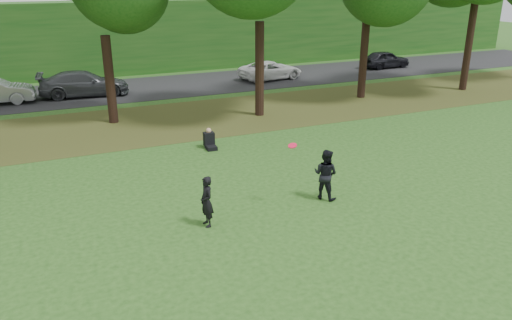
{
  "coord_description": "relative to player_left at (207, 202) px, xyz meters",
  "views": [
    {
      "loc": [
        -6.03,
        -10.15,
        6.71
      ],
      "look_at": [
        -0.2,
        3.15,
        1.3
      ],
      "focal_mm": 35.0,
      "sensor_mm": 36.0,
      "label": 1
    }
  ],
  "objects": [
    {
      "name": "seated_person",
      "position": [
        2.24,
        6.42,
        -0.43
      ],
      "size": [
        0.44,
        0.75,
        0.83
      ],
      "rotation": [
        0.0,
        0.0,
        -0.04
      ],
      "color": "black",
      "rests_on": "ground"
    },
    {
      "name": "street",
      "position": [
        2.21,
        18.98,
        -0.73
      ],
      "size": [
        70.0,
        7.0,
        0.02
      ],
      "primitive_type": "cube",
      "color": "black",
      "rests_on": "ground"
    },
    {
      "name": "parked_cars",
      "position": [
        0.1,
        18.16,
        -0.03
      ],
      "size": [
        41.88,
        3.31,
        1.46
      ],
      "color": "black",
      "rests_on": "street"
    },
    {
      "name": "ground",
      "position": [
        2.21,
        -2.02,
        -0.74
      ],
      "size": [
        120.0,
        120.0,
        0.0
      ],
      "primitive_type": "plane",
      "color": "#214816",
      "rests_on": "ground"
    },
    {
      "name": "leaf_litter",
      "position": [
        2.21,
        10.98,
        -0.74
      ],
      "size": [
        60.0,
        7.0,
        0.01
      ],
      "primitive_type": "cube",
      "color": "#4E451C",
      "rests_on": "ground"
    },
    {
      "name": "frisbee",
      "position": [
        2.8,
        0.24,
        1.2
      ],
      "size": [
        0.35,
        0.35,
        0.11
      ],
      "color": "#FF1541",
      "rests_on": "ground"
    },
    {
      "name": "far_hedge",
      "position": [
        2.21,
        24.98,
        1.76
      ],
      "size": [
        70.0,
        3.0,
        5.0
      ],
      "primitive_type": "cube",
      "color": "#184C15",
      "rests_on": "ground"
    },
    {
      "name": "player_right",
      "position": [
        4.02,
        0.27,
        0.07
      ],
      "size": [
        0.95,
        1.0,
        1.63
      ],
      "primitive_type": "imported",
      "rotation": [
        0.0,
        0.0,
        2.16
      ],
      "color": "black",
      "rests_on": "ground"
    },
    {
      "name": "player_left",
      "position": [
        0.0,
        0.0,
        0.0
      ],
      "size": [
        0.38,
        0.56,
        1.48
      ],
      "primitive_type": "imported",
      "rotation": [
        0.0,
        0.0,
        -1.52
      ],
      "color": "black",
      "rests_on": "ground"
    }
  ]
}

